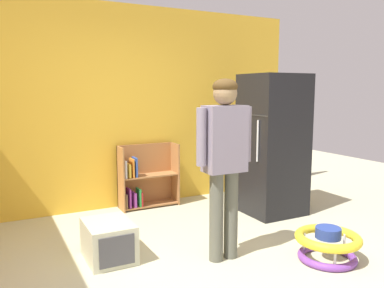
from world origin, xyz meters
The scene contains 7 objects.
ground_plane centered at (0.00, 0.00, 0.00)m, with size 12.00×12.00×0.00m, color #BFBD9A.
back_wall centered at (0.00, 2.33, 1.35)m, with size 5.20×0.06×2.70m, color gold.
refrigerator centered at (1.60, 1.15, 0.89)m, with size 0.73×0.68×1.78m.
bookshelf centered at (0.22, 2.15, 0.37)m, with size 0.80×0.28×0.85m.
standing_person centered at (0.29, 0.22, 1.02)m, with size 0.57×0.23×1.68m.
baby_walker centered at (1.13, -0.26, 0.16)m, with size 0.60×0.60×0.32m.
pet_carrier centered at (-0.67, 0.71, 0.18)m, with size 0.42×0.55×0.36m.
Camera 1 is at (-1.58, -2.76, 1.58)m, focal length 36.58 mm.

